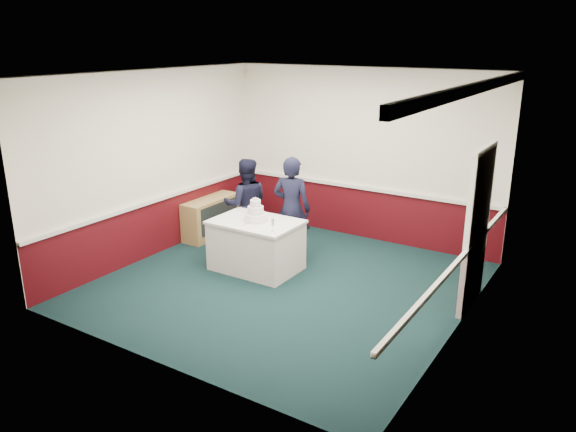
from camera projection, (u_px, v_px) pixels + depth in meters
The scene contains 9 objects.
ground at pixel (285, 284), 8.22m from camera, with size 5.00×5.00×0.00m, color #12272D.
room_shell at pixel (312, 146), 8.08m from camera, with size 5.00×5.00×3.00m.
sideboard at pixel (211, 217), 10.15m from camera, with size 0.41×1.20×0.70m.
cake_table at pixel (256, 245), 8.65m from camera, with size 1.32×0.92×0.79m.
wedding_cake at pixel (256, 214), 8.50m from camera, with size 0.35×0.35×0.36m.
cake_knife at pixel (246, 224), 8.39m from camera, with size 0.01×0.22×0.01m, color silver.
champagne_flute at pixel (273, 223), 8.01m from camera, with size 0.05×0.05×0.21m.
person_man at pixel (246, 204), 9.40m from camera, with size 0.76×0.59×1.56m, color black.
person_woman at pixel (292, 209), 8.94m from camera, with size 0.62×0.41×1.69m, color black.
Camera 1 is at (4.06, -6.34, 3.46)m, focal length 35.00 mm.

